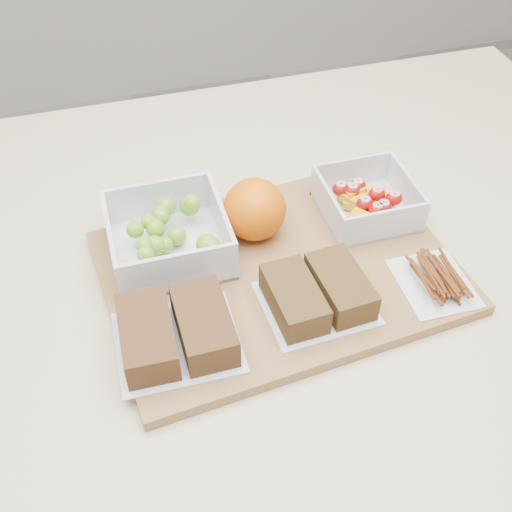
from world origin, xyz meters
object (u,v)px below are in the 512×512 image
object	(u,v)px
fruit_container	(367,202)
orange	(255,209)
grape_container	(170,236)
cutting_board	(279,272)
sandwich_bag_center	(317,293)
pretzel_bag	(435,277)
sandwich_bag_left	(176,331)

from	to	relation	value
fruit_container	orange	distance (m)	0.15
grape_container	fruit_container	distance (m)	0.26
cutting_board	sandwich_bag_center	xyz separation A→B (m)	(0.02, -0.07, 0.03)
fruit_container	pretzel_bag	world-z (taller)	fruit_container
grape_container	orange	size ratio (longest dim) A/B	1.77
cutting_board	grape_container	world-z (taller)	grape_container
grape_container	sandwich_bag_center	bearing A→B (deg)	-42.73
cutting_board	fruit_container	distance (m)	0.16
cutting_board	fruit_container	size ratio (longest dim) A/B	3.61
sandwich_bag_center	fruit_container	bearing A→B (deg)	48.66
grape_container	pretzel_bag	bearing A→B (deg)	-26.21
cutting_board	sandwich_bag_left	size ratio (longest dim) A/B	3.08
sandwich_bag_left	grape_container	bearing A→B (deg)	81.67
cutting_board	fruit_container	xyz separation A→B (m)	(0.14, 0.07, 0.03)
orange	cutting_board	bearing A→B (deg)	-80.34
sandwich_bag_left	pretzel_bag	world-z (taller)	sandwich_bag_left
cutting_board	sandwich_bag_center	world-z (taller)	sandwich_bag_center
grape_container	fruit_container	bearing A→B (deg)	0.01
sandwich_bag_left	pretzel_bag	size ratio (longest dim) A/B	1.33
sandwich_bag_center	grape_container	bearing A→B (deg)	137.27
cutting_board	orange	size ratio (longest dim) A/B	5.25
orange	sandwich_bag_left	size ratio (longest dim) A/B	0.59
pretzel_bag	orange	bearing A→B (deg)	141.17
pretzel_bag	grape_container	bearing A→B (deg)	153.79
sandwich_bag_center	pretzel_bag	bearing A→B (deg)	-3.68
grape_container	sandwich_bag_left	distance (m)	0.15
sandwich_bag_left	fruit_container	bearing A→B (deg)	27.03
grape_container	fruit_container	world-z (taller)	grape_container
cutting_board	sandwich_bag_left	xyz separation A→B (m)	(-0.14, -0.08, 0.03)
fruit_container	sandwich_bag_center	bearing A→B (deg)	-131.34
orange	sandwich_bag_left	world-z (taller)	orange
fruit_container	sandwich_bag_center	size ratio (longest dim) A/B	0.90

